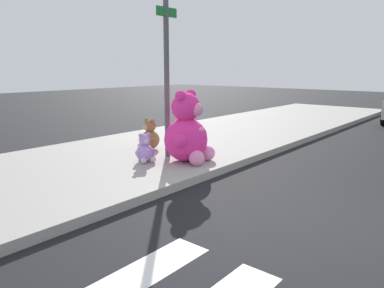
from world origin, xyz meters
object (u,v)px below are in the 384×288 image
object	(u,v)px
plush_lavender	(145,150)
plush_brown	(149,137)
sign_pole	(167,76)
plush_pink_large	(188,133)
plush_tan	(196,143)

from	to	relation	value
plush_lavender	plush_brown	distance (m)	1.19
sign_pole	plush_lavender	bearing A→B (deg)	177.88
sign_pole	plush_pink_large	world-z (taller)	sign_pole
plush_pink_large	sign_pole	bearing A→B (deg)	87.16
plush_tan	plush_brown	world-z (taller)	plush_brown
plush_brown	plush_lavender	bearing A→B (deg)	-137.41
plush_lavender	plush_pink_large	bearing A→B (deg)	-45.79
sign_pole	plush_brown	world-z (taller)	sign_pole
plush_tan	plush_pink_large	bearing A→B (deg)	-151.24
sign_pole	plush_tan	bearing A→B (deg)	-11.61
plush_pink_large	plush_brown	distance (m)	1.48
sign_pole	plush_lavender	world-z (taller)	sign_pole
plush_pink_large	plush_lavender	world-z (taller)	plush_pink_large
plush_lavender	plush_tan	size ratio (longest dim) A/B	1.22
plush_lavender	plush_brown	size ratio (longest dim) A/B	0.82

